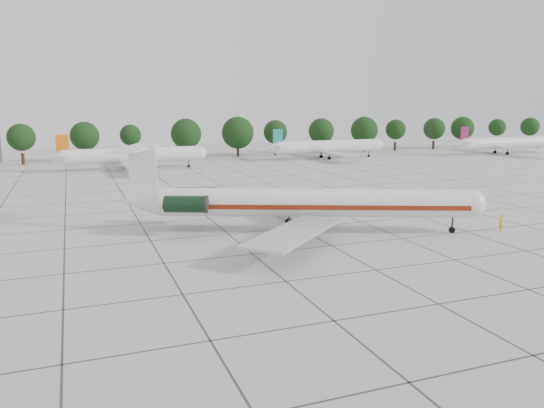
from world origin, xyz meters
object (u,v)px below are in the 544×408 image
(bg_airliner_d, at_px, (328,147))
(bg_airliner_c, at_px, (133,155))
(ground_crew, at_px, (501,223))
(bg_airliner_e, at_px, (504,143))
(main_airliner, at_px, (294,202))

(bg_airliner_d, bearing_deg, bg_airliner_c, -173.61)
(ground_crew, relative_size, bg_airliner_e, 0.07)
(main_airliner, bearing_deg, ground_crew, 2.20)
(bg_airliner_c, relative_size, bg_airliner_d, 1.00)
(bg_airliner_e, bearing_deg, main_airliner, -145.32)
(bg_airliner_c, relative_size, bg_airliner_e, 1.00)
(main_airliner, xyz_separation_m, bg_airliner_d, (37.04, 65.61, -0.29))
(main_airliner, distance_m, bg_airliner_c, 61.15)
(main_airliner, relative_size, ground_crew, 19.76)
(ground_crew, bearing_deg, main_airliner, -51.02)
(bg_airliner_d, bearing_deg, ground_crew, -102.60)
(main_airliner, height_order, bg_airliner_c, main_airliner)
(main_airliner, xyz_separation_m, ground_crew, (20.66, -7.64, -2.26))
(main_airliner, distance_m, bg_airliner_e, 104.56)
(ground_crew, height_order, bg_airliner_c, bg_airliner_c)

